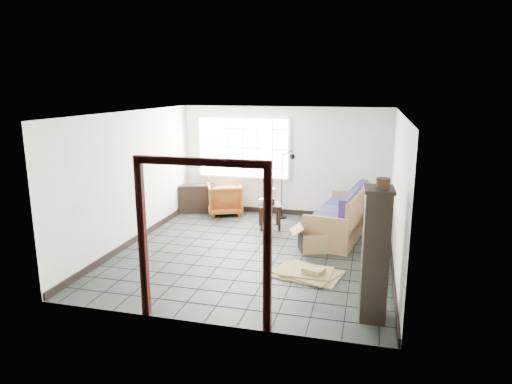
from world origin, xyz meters
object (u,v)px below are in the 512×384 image
(futon_sofa, at_px, (342,219))
(tall_shelf, at_px, (375,253))
(armchair, at_px, (225,197))
(side_table, at_px, (270,208))

(futon_sofa, bearing_deg, tall_shelf, -70.48)
(futon_sofa, relative_size, armchair, 2.92)
(futon_sofa, xyz_separation_m, side_table, (-1.59, 0.16, 0.07))
(side_table, xyz_separation_m, tall_shelf, (2.23, -3.57, 0.47))
(armchair, bearing_deg, futon_sofa, 137.04)
(futon_sofa, bearing_deg, side_table, -176.84)
(futon_sofa, relative_size, side_table, 3.90)
(armchair, xyz_separation_m, tall_shelf, (3.54, -4.43, 0.50))
(tall_shelf, bearing_deg, futon_sofa, 97.59)
(armchair, xyz_separation_m, side_table, (1.32, -0.86, 0.03))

